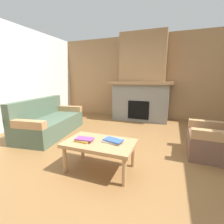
% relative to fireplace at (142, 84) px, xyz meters
% --- Properties ---
extents(ground, '(9.00, 9.00, 0.00)m').
position_rel_fireplace_xyz_m(ground, '(0.00, -2.62, -1.16)').
color(ground, brown).
extents(wall_back_wood_panel, '(6.00, 0.12, 2.70)m').
position_rel_fireplace_xyz_m(wall_back_wood_panel, '(0.00, 0.38, 0.19)').
color(wall_back_wood_panel, '#997047').
rests_on(wall_back_wood_panel, ground).
extents(fireplace, '(1.90, 0.82, 2.70)m').
position_rel_fireplace_xyz_m(fireplace, '(0.00, 0.00, 0.00)').
color(fireplace, gray).
rests_on(fireplace, ground).
extents(couch, '(1.09, 1.90, 0.85)m').
position_rel_fireplace_xyz_m(couch, '(-1.81, -2.18, -0.88)').
color(couch, '#4C604C').
rests_on(couch, ground).
extents(armchair, '(0.78, 0.78, 0.85)m').
position_rel_fireplace_xyz_m(armchair, '(1.69, -2.12, -0.87)').
color(armchair, brown).
rests_on(armchair, ground).
extents(coffee_table, '(1.00, 0.60, 0.43)m').
position_rel_fireplace_xyz_m(coffee_table, '(0.00, -3.16, -0.79)').
color(coffee_table, tan).
rests_on(coffee_table, ground).
extents(book_stack_near_edge, '(0.26, 0.18, 0.05)m').
position_rel_fireplace_xyz_m(book_stack_near_edge, '(-0.22, -3.22, -0.71)').
color(book_stack_near_edge, gold).
rests_on(book_stack_near_edge, coffee_table).
extents(book_stack_center, '(0.30, 0.24, 0.04)m').
position_rel_fireplace_xyz_m(book_stack_center, '(0.18, -3.10, -0.71)').
color(book_stack_center, beige).
rests_on(book_stack_center, coffee_table).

